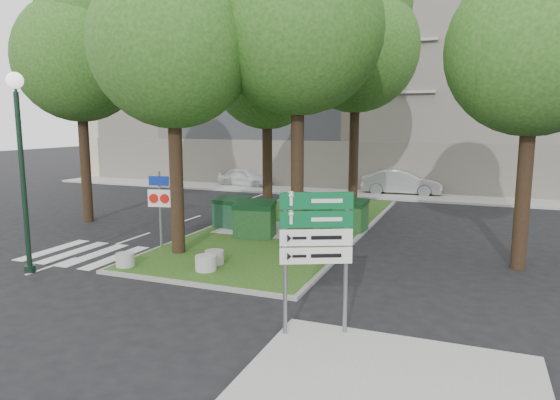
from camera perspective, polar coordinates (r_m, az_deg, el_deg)
The scene contains 26 objects.
ground at distance 14.41m, azimuth -11.84°, elevation -9.25°, with size 120.00×120.00×0.00m, color black.
median_island at distance 21.12m, azimuth 1.27°, elevation -3.05°, with size 6.00×16.00×0.12m, color #1F4213.
median_kerb at distance 21.13m, azimuth 1.27°, elevation -3.07°, with size 6.30×16.30×0.10m, color gray.
sidewalk_corner at distance 9.11m, azimuth 12.52°, elevation -20.13°, with size 5.00×4.00×0.12m, color #999993.
building_sidewalk at distance 31.16m, azimuth 7.07°, elevation 0.79°, with size 42.00×3.00×0.12m, color #999993.
zebra_crossing at distance 17.75m, azimuth -19.39°, elevation -6.07°, with size 5.00×3.00×0.01m, color silver.
apartment_building at distance 38.33m, azimuth 10.19°, elevation 14.14°, with size 41.00×12.00×16.00m, color #C7B595.
tree_median_near_left at distance 16.86m, azimuth -11.91°, elevation 18.55°, with size 5.20×5.20×10.53m.
tree_median_near_right at distance 17.25m, azimuth 2.45°, elevation 20.76°, with size 5.60×5.60×11.46m.
tree_median_mid at distance 22.30m, azimuth -1.23°, elevation 15.46°, with size 4.80×4.80×9.99m.
tree_median_far at distance 24.36m, azimuth 8.98°, elevation 17.99°, with size 5.80×5.80×11.93m.
tree_street_left at distance 23.91m, azimuth -21.81°, elevation 16.03°, with size 5.40×5.40×11.00m.
tree_street_right at distance 16.72m, azimuth 27.48°, elevation 16.68°, with size 5.00×5.00×10.06m.
dumpster_a at distance 20.72m, azimuth -5.55°, elevation -1.42°, with size 1.57×1.27×1.29m.
dumpster_b at distance 18.95m, azimuth -2.91°, elevation -2.20°, with size 1.66×1.29×1.40m.
dumpster_c at distance 19.92m, azimuth 3.30°, elevation -1.52°, with size 1.74×1.33×1.49m.
dumpster_d at distance 20.29m, azimuth 7.92°, elevation -1.71°, with size 1.48×1.14×1.27m.
bollard_left at distance 15.91m, azimuth -17.27°, elevation -6.53°, with size 0.56×0.56×0.40m, color #A3A49F.
bollard_right at distance 15.55m, azimuth -7.51°, elevation -6.50°, with size 0.59×0.59×0.42m, color gray.
bollard_mid at distance 14.94m, azimuth -8.48°, elevation -7.13°, with size 0.62×0.62×0.44m, color #A5A5A0.
litter_bin at distance 20.10m, azimuth 8.33°, elevation -2.47°, with size 0.44×0.44×0.77m, color #BECA17.
street_lamp at distance 16.21m, azimuth -27.54°, elevation 5.17°, with size 0.47×0.47×5.83m.
traffic_sign_pole at distance 17.82m, azimuth -13.57°, elevation 0.04°, with size 0.82×0.23×2.76m.
directional_sign at distance 10.12m, azimuth 4.13°, elevation -4.64°, with size 1.36×0.66×2.95m.
car_white at distance 34.42m, azimuth -3.99°, elevation 2.61°, with size 1.56×3.87×1.32m, color silver.
car_silver at distance 31.39m, azimuth 13.76°, elevation 2.00°, with size 1.66×4.77×1.57m, color #97999F.
Camera 1 is at (7.61, -11.40, 4.46)m, focal length 32.00 mm.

